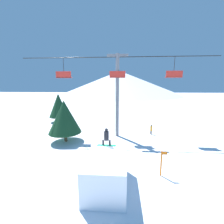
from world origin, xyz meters
TOP-DOWN VIEW (x-y plane):
  - ground_plane at (0.00, 0.00)m, footprint 220.00×220.00m
  - mountain_ridge at (0.00, 82.03)m, footprint 71.24×71.24m
  - snow_ramp at (0.92, -0.71)m, footprint 2.37×3.80m
  - snowboarder at (0.76, 0.90)m, footprint 1.32×0.34m
  - chairlift at (1.23, 8.71)m, footprint 22.30×0.44m
  - pine_tree_near at (-4.42, 6.49)m, footprint 3.53×3.53m
  - pine_tree_far at (-8.79, 15.08)m, footprint 3.18×3.18m
  - trail_marker at (4.57, 0.69)m, footprint 0.41×0.10m
  - distant_skier at (5.52, 9.55)m, footprint 0.24×0.24m

SIDE VIEW (x-z plane):
  - ground_plane at x=0.00m, z-range 0.00..0.00m
  - distant_skier at x=5.52m, z-range 0.05..1.28m
  - trail_marker at x=4.57m, z-range 0.06..1.85m
  - snow_ramp at x=0.92m, z-range 0.00..2.01m
  - snowboarder at x=0.76m, z-range 2.01..3.27m
  - pine_tree_near at x=-4.42m, z-range 0.51..5.09m
  - pine_tree_far at x=-8.79m, z-range 0.42..5.21m
  - chairlift at x=1.23m, z-range 1.07..10.77m
  - mountain_ridge at x=0.00m, z-range 0.00..14.06m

